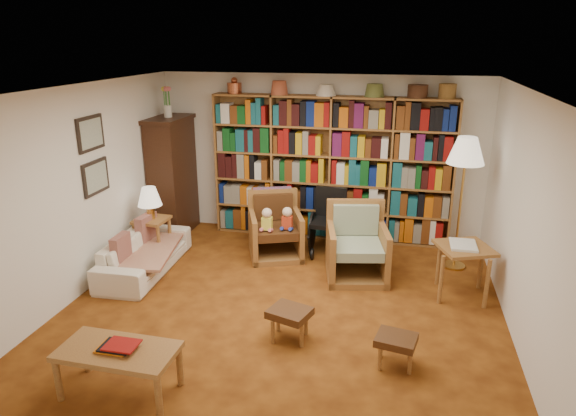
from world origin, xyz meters
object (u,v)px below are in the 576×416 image
(side_table_papers, at_px, (464,254))
(sofa, at_px, (145,253))
(wheelchair, at_px, (329,223))
(coffee_table, at_px, (118,354))
(side_table_lamp, at_px, (152,228))
(armchair_leather, at_px, (277,229))
(footstool_a, at_px, (290,315))
(footstool_b, at_px, (396,342))
(armchair_sage, at_px, (358,248))
(floor_lamp, at_px, (466,156))

(side_table_papers, bearing_deg, sofa, -177.54)
(wheelchair, distance_m, side_table_papers, 2.06)
(wheelchair, bearing_deg, coffee_table, -110.49)
(sofa, bearing_deg, side_table_lamp, 10.48)
(wheelchair, bearing_deg, armchair_leather, -159.74)
(side_table_lamp, distance_m, wheelchair, 2.55)
(footstool_a, bearing_deg, side_table_papers, 37.07)
(armchair_leather, relative_size, wheelchair, 1.05)
(armchair_leather, height_order, footstool_b, armchair_leather)
(footstool_a, bearing_deg, side_table_lamp, 144.94)
(armchair_sage, height_order, floor_lamp, floor_lamp)
(coffee_table, bearing_deg, armchair_sage, 57.78)
(armchair_sage, height_order, footstool_b, armchair_sage)
(side_table_lamp, relative_size, wheelchair, 0.62)
(footstool_a, relative_size, footstool_b, 1.16)
(sofa, height_order, wheelchair, wheelchair)
(wheelchair, distance_m, floor_lamp, 2.11)
(armchair_leather, relative_size, footstool_b, 2.33)
(sofa, xyz_separation_m, footstool_b, (3.35, -1.44, 0.01))
(armchair_sage, height_order, side_table_papers, armchair_sage)
(wheelchair, bearing_deg, floor_lamp, -6.36)
(sofa, height_order, footstool_b, sofa)
(floor_lamp, xyz_separation_m, footstool_b, (-0.74, -2.46, -1.30))
(sofa, bearing_deg, footstool_b, -115.18)
(sofa, height_order, footstool_a, sofa)
(armchair_leather, distance_m, side_table_papers, 2.61)
(coffee_table, bearing_deg, armchair_leather, 79.43)
(sofa, relative_size, side_table_papers, 2.26)
(armchair_leather, bearing_deg, footstool_b, -53.86)
(side_table_papers, height_order, footstool_b, side_table_papers)
(wheelchair, xyz_separation_m, floor_lamp, (1.77, -0.20, 1.13))
(sofa, xyz_separation_m, footstool_a, (2.26, -1.21, 0.03))
(side_table_lamp, height_order, side_table_papers, side_table_papers)
(wheelchair, height_order, footstool_b, wheelchair)
(armchair_leather, height_order, coffee_table, armchair_leather)
(wheelchair, height_order, side_table_papers, wheelchair)
(armchair_leather, relative_size, side_table_papers, 1.31)
(side_table_lamp, height_order, coffee_table, side_table_lamp)
(wheelchair, relative_size, footstool_b, 2.22)
(footstool_a, distance_m, coffee_table, 1.73)
(footstool_a, bearing_deg, armchair_leather, 106.89)
(armchair_sage, xyz_separation_m, wheelchair, (-0.48, 0.70, 0.06))
(footstool_a, bearing_deg, sofa, 151.93)
(sofa, xyz_separation_m, armchair_sage, (2.81, 0.52, 0.12))
(side_table_lamp, bearing_deg, wheelchair, 17.53)
(armchair_sage, distance_m, floor_lamp, 1.83)
(sofa, xyz_separation_m, side_table_lamp, (-0.10, 0.45, 0.19))
(armchair_leather, relative_size, footstool_a, 2.01)
(floor_lamp, bearing_deg, footstool_b, -106.83)
(armchair_sage, bearing_deg, floor_lamp, 21.32)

